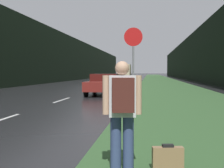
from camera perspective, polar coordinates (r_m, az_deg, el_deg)
name	(u,v)px	position (r m, az deg, el deg)	size (l,w,h in m)	color
grass_verge	(163,83)	(42.26, 9.36, 0.22)	(6.00, 240.00, 0.02)	#33562D
lane_stripe_c	(62,100)	(16.60, -9.13, -2.90)	(0.12, 3.00, 0.01)	silver
lane_stripe_d	(88,92)	(23.39, -4.41, -1.39)	(0.12, 3.00, 0.01)	silver
lane_stripe_e	(102,87)	(30.27, -1.84, -0.56)	(0.12, 3.00, 0.01)	silver
treeline_far_side	(67,59)	(54.08, -8.20, 4.58)	(2.00, 140.00, 7.42)	black
treeline_near_side	(198,57)	(52.84, 15.44, 4.77)	(2.00, 140.00, 7.78)	black
stop_sign	(133,60)	(11.58, 3.90, 4.31)	(0.69, 0.07, 3.12)	slate
hitchhiker_with_backpack	(122,109)	(4.51, 1.89, -4.65)	(0.56, 0.44, 1.64)	navy
suitcase	(168,159)	(4.80, 10.16, -13.39)	(0.47, 0.20, 0.42)	olive
car_passing_near	(105,84)	(20.04, -1.32, 0.02)	(2.04, 4.77, 1.35)	maroon
delivery_truck	(127,70)	(86.79, 2.67, 2.49)	(2.37, 8.30, 3.52)	#6E684F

